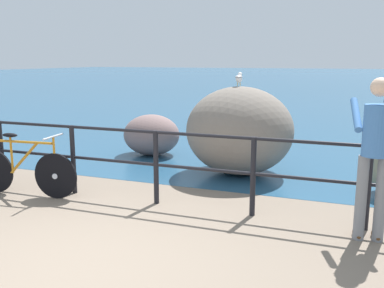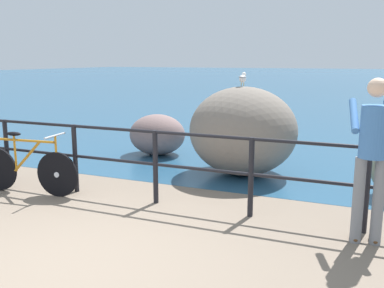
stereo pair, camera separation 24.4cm
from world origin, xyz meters
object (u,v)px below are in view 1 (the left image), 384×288
at_px(breakwater_boulder_left, 152,135).
at_px(bicycle, 24,170).
at_px(breakwater_boulder_main, 239,131).
at_px(seagull, 239,78).
at_px(person_at_railing, 374,152).

bearing_deg(breakwater_boulder_left, bicycle, -100.31).
height_order(bicycle, breakwater_boulder_left, bicycle).
bearing_deg(bicycle, breakwater_boulder_main, 35.25).
distance_m(bicycle, seagull, 3.73).
height_order(person_at_railing, seagull, person_at_railing).
xyz_separation_m(person_at_railing, breakwater_boulder_main, (-2.03, 2.22, -0.24)).
bearing_deg(person_at_railing, breakwater_boulder_left, 45.64).
xyz_separation_m(bicycle, seagull, (2.58, 2.38, 1.26)).
distance_m(person_at_railing, breakwater_boulder_left, 5.12).
distance_m(breakwater_boulder_main, seagull, 0.90).
relative_size(person_at_railing, seagull, 5.23).
xyz_separation_m(breakwater_boulder_main, breakwater_boulder_left, (-2.06, 0.81, -0.33)).
height_order(bicycle, breakwater_boulder_main, breakwater_boulder_main).
bearing_deg(person_at_railing, breakwater_boulder_main, 34.57).
relative_size(person_at_railing, breakwater_boulder_main, 0.96).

